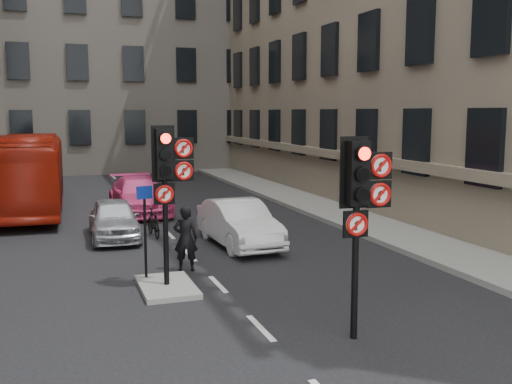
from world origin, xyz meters
TOP-DOWN VIEW (x-y plane):
  - ground at (0.00, 0.00)m, footprint 120.00×120.00m
  - pavement_right at (7.20, 12.00)m, footprint 3.00×50.00m
  - centre_island at (-1.20, 5.00)m, footprint 1.20×2.00m
  - building_far at (0.00, 38.00)m, footprint 30.00×14.00m
  - signal_near at (1.49, 0.99)m, footprint 0.91×0.40m
  - signal_far at (-1.11, 4.99)m, footprint 0.91×0.40m
  - car_silver at (-1.77, 10.98)m, footprint 1.60×3.77m
  - car_white at (1.67, 8.73)m, footprint 1.66×4.21m
  - car_pink at (-0.32, 15.58)m, footprint 2.15×4.93m
  - bus_red at (-4.50, 17.81)m, footprint 2.87×11.05m
  - motorcycle at (-0.54, 10.85)m, footprint 0.53×1.51m
  - motorcyclist at (-0.44, 6.44)m, footprint 0.70×0.56m
  - info_sign at (-1.55, 5.73)m, footprint 0.37×0.15m

SIDE VIEW (x-z plane):
  - ground at x=0.00m, z-range 0.00..0.00m
  - centre_island at x=-1.20m, z-range 0.00..0.12m
  - pavement_right at x=7.20m, z-range 0.00..0.16m
  - motorcycle at x=-0.54m, z-range 0.00..0.89m
  - car_silver at x=-1.77m, z-range 0.00..1.27m
  - car_white at x=1.67m, z-range 0.00..1.36m
  - car_pink at x=-0.32m, z-range 0.00..1.41m
  - motorcyclist at x=-0.44m, z-range 0.00..1.66m
  - info_sign at x=-1.55m, z-range 0.44..2.61m
  - bus_red at x=-4.50m, z-range 0.00..3.06m
  - signal_near at x=1.49m, z-range 0.79..4.37m
  - signal_far at x=-1.11m, z-range 0.91..4.49m
  - building_far at x=0.00m, z-range 0.00..20.00m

